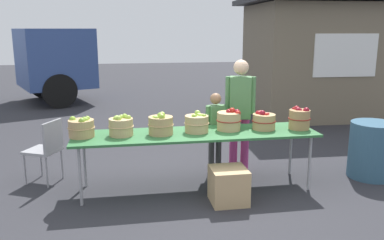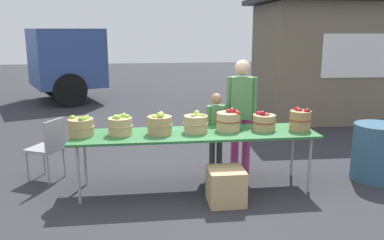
{
  "view_description": "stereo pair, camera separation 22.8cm",
  "coord_description": "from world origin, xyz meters",
  "px_view_note": "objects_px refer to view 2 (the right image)",
  "views": [
    {
      "loc": [
        -0.9,
        -4.93,
        2.05
      ],
      "look_at": [
        0.0,
        0.3,
        0.85
      ],
      "focal_mm": 37.95,
      "sensor_mm": 36.0,
      "label": 1
    },
    {
      "loc": [
        -0.67,
        -4.96,
        2.05
      ],
      "look_at": [
        0.0,
        0.3,
        0.85
      ],
      "focal_mm": 37.95,
      "sensor_mm": 36.0,
      "label": 2
    }
  ],
  "objects_px": {
    "apple_basket_green_1": "(120,125)",
    "trash_barrel": "(376,152)",
    "apple_basket_green_0": "(81,126)",
    "apple_basket_red_1": "(264,121)",
    "folding_chair": "(49,144)",
    "apple_basket_red_2": "(300,119)",
    "apple_basket_green_3": "(196,123)",
    "vendor_adult": "(241,107)",
    "produce_crate": "(226,186)",
    "apple_basket_green_2": "(160,124)",
    "apple_basket_red_0": "(229,120)",
    "market_table": "(195,135)",
    "child_customer": "(216,127)"
  },
  "relations": [
    {
      "from": "apple_basket_green_0",
      "to": "apple_basket_green_3",
      "type": "relative_size",
      "value": 1.02
    },
    {
      "from": "apple_basket_red_1",
      "to": "trash_barrel",
      "type": "xyz_separation_m",
      "value": [
        1.6,
        -0.03,
        -0.47
      ]
    },
    {
      "from": "apple_basket_green_0",
      "to": "apple_basket_green_3",
      "type": "xyz_separation_m",
      "value": [
        1.44,
        -0.01,
        0.0
      ]
    },
    {
      "from": "apple_basket_green_1",
      "to": "apple_basket_green_2",
      "type": "height_order",
      "value": "apple_basket_green_2"
    },
    {
      "from": "market_table",
      "to": "apple_basket_green_2",
      "type": "height_order",
      "value": "apple_basket_green_2"
    },
    {
      "from": "apple_basket_green_1",
      "to": "vendor_adult",
      "type": "bearing_deg",
      "value": 17.85
    },
    {
      "from": "folding_chair",
      "to": "apple_basket_red_2",
      "type": "bearing_deg",
      "value": 106.57
    },
    {
      "from": "apple_basket_green_1",
      "to": "apple_basket_green_3",
      "type": "xyz_separation_m",
      "value": [
        0.95,
        0.01,
        -0.0
      ]
    },
    {
      "from": "apple_basket_green_2",
      "to": "apple_basket_red_2",
      "type": "relative_size",
      "value": 1.08
    },
    {
      "from": "apple_basket_red_0",
      "to": "produce_crate",
      "type": "xyz_separation_m",
      "value": [
        -0.15,
        -0.58,
        -0.67
      ]
    },
    {
      "from": "apple_basket_green_3",
      "to": "apple_basket_green_0",
      "type": "bearing_deg",
      "value": 179.76
    },
    {
      "from": "apple_basket_green_3",
      "to": "produce_crate",
      "type": "height_order",
      "value": "apple_basket_green_3"
    },
    {
      "from": "market_table",
      "to": "folding_chair",
      "type": "bearing_deg",
      "value": 164.23
    },
    {
      "from": "apple_basket_green_0",
      "to": "apple_basket_green_2",
      "type": "relative_size",
      "value": 1.01
    },
    {
      "from": "vendor_adult",
      "to": "produce_crate",
      "type": "relative_size",
      "value": 3.81
    },
    {
      "from": "apple_basket_red_0",
      "to": "market_table",
      "type": "bearing_deg",
      "value": -170.66
    },
    {
      "from": "apple_basket_red_2",
      "to": "child_customer",
      "type": "height_order",
      "value": "child_customer"
    },
    {
      "from": "vendor_adult",
      "to": "folding_chair",
      "type": "xyz_separation_m",
      "value": [
        -2.68,
        -0.02,
        -0.45
      ]
    },
    {
      "from": "apple_basket_red_0",
      "to": "folding_chair",
      "type": "xyz_separation_m",
      "value": [
        -2.39,
        0.47,
        -0.37
      ]
    },
    {
      "from": "apple_basket_red_2",
      "to": "produce_crate",
      "type": "relative_size",
      "value": 0.71
    },
    {
      "from": "apple_basket_red_0",
      "to": "vendor_adult",
      "type": "bearing_deg",
      "value": 59.53
    },
    {
      "from": "apple_basket_green_1",
      "to": "produce_crate",
      "type": "relative_size",
      "value": 0.74
    },
    {
      "from": "apple_basket_green_2",
      "to": "apple_basket_red_0",
      "type": "xyz_separation_m",
      "value": [
        0.9,
        0.07,
        0.01
      ]
    },
    {
      "from": "apple_basket_green_0",
      "to": "apple_basket_red_1",
      "type": "xyz_separation_m",
      "value": [
        2.33,
        -0.01,
        -0.0
      ]
    },
    {
      "from": "apple_basket_red_2",
      "to": "market_table",
      "type": "bearing_deg",
      "value": 179.01
    },
    {
      "from": "apple_basket_green_3",
      "to": "apple_basket_red_1",
      "type": "height_order",
      "value": "apple_basket_green_3"
    },
    {
      "from": "vendor_adult",
      "to": "folding_chair",
      "type": "distance_m",
      "value": 2.72
    },
    {
      "from": "child_customer",
      "to": "trash_barrel",
      "type": "relative_size",
      "value": 1.5
    },
    {
      "from": "apple_basket_red_0",
      "to": "apple_basket_green_2",
      "type": "bearing_deg",
      "value": -175.37
    },
    {
      "from": "apple_basket_green_2",
      "to": "trash_barrel",
      "type": "bearing_deg",
      "value": 0.06
    },
    {
      "from": "apple_basket_red_1",
      "to": "apple_basket_green_1",
      "type": "bearing_deg",
      "value": -179.7
    },
    {
      "from": "apple_basket_red_2",
      "to": "apple_basket_green_2",
      "type": "bearing_deg",
      "value": 179.21
    },
    {
      "from": "apple_basket_red_2",
      "to": "trash_barrel",
      "type": "xyz_separation_m",
      "value": [
        1.13,
        0.03,
        -0.5
      ]
    },
    {
      "from": "apple_basket_red_2",
      "to": "vendor_adult",
      "type": "bearing_deg",
      "value": 137.19
    },
    {
      "from": "apple_basket_green_0",
      "to": "apple_basket_red_1",
      "type": "bearing_deg",
      "value": -0.21
    },
    {
      "from": "apple_basket_green_1",
      "to": "apple_basket_red_2",
      "type": "distance_m",
      "value": 2.32
    },
    {
      "from": "folding_chair",
      "to": "trash_barrel",
      "type": "height_order",
      "value": "folding_chair"
    },
    {
      "from": "apple_basket_green_0",
      "to": "vendor_adult",
      "type": "relative_size",
      "value": 0.2
    },
    {
      "from": "market_table",
      "to": "vendor_adult",
      "type": "height_order",
      "value": "vendor_adult"
    },
    {
      "from": "apple_basket_green_1",
      "to": "trash_barrel",
      "type": "xyz_separation_m",
      "value": [
        3.45,
        -0.02,
        -0.48
      ]
    },
    {
      "from": "apple_basket_green_0",
      "to": "vendor_adult",
      "type": "height_order",
      "value": "vendor_adult"
    },
    {
      "from": "apple_basket_green_2",
      "to": "vendor_adult",
      "type": "bearing_deg",
      "value": 25.38
    },
    {
      "from": "vendor_adult",
      "to": "trash_barrel",
      "type": "xyz_separation_m",
      "value": [
        1.76,
        -0.56,
        -0.56
      ]
    },
    {
      "from": "apple_basket_green_1",
      "to": "produce_crate",
      "type": "distance_m",
      "value": 1.5
    },
    {
      "from": "vendor_adult",
      "to": "apple_basket_red_0",
      "type": "bearing_deg",
      "value": 74.29
    },
    {
      "from": "market_table",
      "to": "apple_basket_red_2",
      "type": "height_order",
      "value": "apple_basket_red_2"
    },
    {
      "from": "vendor_adult",
      "to": "produce_crate",
      "type": "distance_m",
      "value": 1.38
    },
    {
      "from": "apple_basket_red_2",
      "to": "produce_crate",
      "type": "xyz_separation_m",
      "value": [
        -1.08,
        -0.48,
        -0.68
      ]
    },
    {
      "from": "vendor_adult",
      "to": "produce_crate",
      "type": "bearing_deg",
      "value": 82.54
    },
    {
      "from": "apple_basket_green_0",
      "to": "apple_basket_green_3",
      "type": "bearing_deg",
      "value": -0.24
    }
  ]
}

